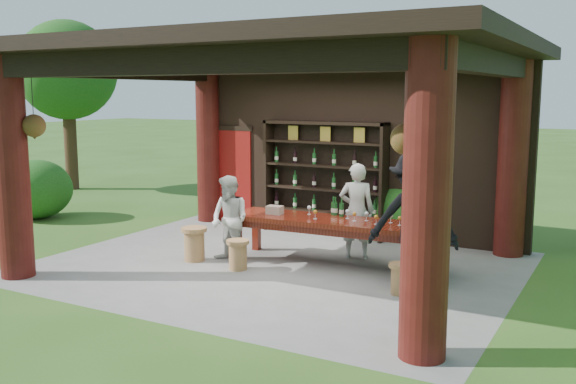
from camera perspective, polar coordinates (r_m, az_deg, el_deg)
The scene contains 15 objects.
ground at distance 10.42m, azimuth -1.07°, elevation -6.56°, with size 90.00×90.00×0.00m, color #2D5119.
pavilion at distance 10.44m, azimuth 0.01°, elevation 5.35°, with size 7.50×6.00×3.60m.
wine_shelf at distance 12.48m, azimuth 3.21°, elevation 1.21°, with size 2.52×0.38×2.22m.
tasting_table at distance 10.38m, azimuth 3.85°, elevation -3.04°, with size 3.40×1.02×0.75m.
stool_near_left at distance 10.16m, azimuth -4.48°, elevation -5.51°, with size 0.36×0.36×0.48m.
stool_near_right at distance 9.06m, azimuth 9.95°, elevation -7.55°, with size 0.33×0.33×0.43m.
stool_far_left at distance 10.76m, azimuth -8.33°, elevation -4.51°, with size 0.43×0.43×0.56m.
host at distance 10.80m, azimuth 6.11°, elevation -1.67°, with size 0.59×0.39×1.61m, color beige.
guest_woman at distance 10.52m, azimuth -5.19°, elevation -2.44°, with size 0.70×0.54×1.43m, color beige.
guest_man at distance 9.19m, azimuth 11.09°, elevation -2.56°, with size 1.26×0.72×1.95m, color black.
table_bottles at distance 10.63m, azimuth 4.35°, elevation -1.27°, with size 0.26×0.14×0.31m.
table_glasses at distance 10.24m, azimuth 6.13°, elevation -2.14°, with size 1.70×0.37×0.15m.
napkin_basket at distance 10.73m, azimuth -1.18°, elevation -1.61°, with size 0.26×0.18×0.14m, color #BF6672.
shrubs at distance 10.17m, azimuth 12.54°, elevation -3.95°, with size 15.33×8.60×1.36m.
trees at distance 10.43m, azimuth 16.25°, elevation 11.80°, with size 21.24×10.14×4.80m.
Camera 1 is at (5.01, -8.71, 2.76)m, focal length 40.00 mm.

